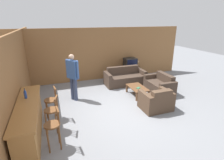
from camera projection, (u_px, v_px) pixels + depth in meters
ground_plane at (124, 110)px, 6.07m from camera, size 24.00×24.00×0.00m
wall_back at (96, 54)px, 8.78m from camera, size 9.40×0.08×2.60m
wall_left at (19, 73)px, 5.73m from camera, size 0.08×8.54×2.60m
bar_counter at (30, 120)px, 4.58m from camera, size 0.55×2.69×0.95m
bar_chair_near at (53, 128)px, 4.11m from camera, size 0.41×0.41×1.04m
bar_chair_mid at (52, 113)px, 4.76m from camera, size 0.46×0.46×1.04m
bar_chair_far at (51, 103)px, 5.35m from camera, size 0.43×0.43×1.04m
couch_far at (125, 78)px, 8.37m from camera, size 1.91×0.84×0.82m
armchair_near at (156, 101)px, 6.02m from camera, size 1.01×0.80×0.81m
loveseat_right at (160, 85)px, 7.46m from camera, size 0.78×1.35×0.79m
coffee_table at (137, 88)px, 7.14m from camera, size 0.60×1.00×0.36m
tv_unit at (130, 72)px, 9.33m from camera, size 1.03×0.45×0.58m
tv at (130, 63)px, 9.15m from camera, size 0.63×0.49×0.48m
bottle at (25, 94)px, 4.71m from camera, size 0.07×0.07×0.28m
book_on_table at (138, 88)px, 7.00m from camera, size 0.22×0.20×0.02m
table_lamp at (136, 60)px, 9.23m from camera, size 0.28×0.28×0.46m
person_by_window at (73, 75)px, 6.53m from camera, size 0.43×0.53×1.79m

